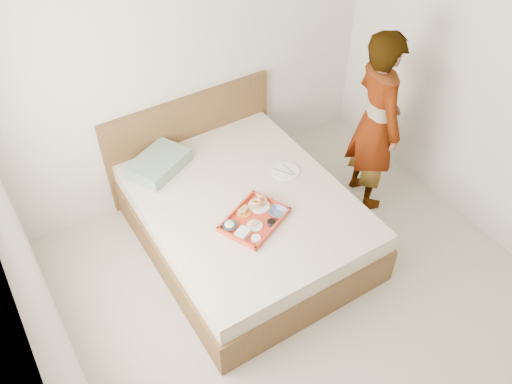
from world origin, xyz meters
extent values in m
cube|color=beige|center=(0.00, 0.00, 0.00)|extent=(3.50, 4.00, 0.01)
cube|color=silver|center=(0.00, 2.00, 1.30)|extent=(3.50, 0.01, 2.60)
cube|color=silver|center=(-1.75, 0.00, 1.30)|extent=(0.01, 4.00, 2.60)
cube|color=brown|center=(-0.12, 1.00, 0.27)|extent=(1.65, 2.00, 0.53)
cube|color=brown|center=(-0.12, 1.97, 0.47)|extent=(1.65, 0.06, 0.95)
cube|color=gray|center=(-0.56, 1.69, 0.59)|extent=(0.60, 0.53, 0.12)
cube|color=red|center=(-0.19, 0.73, 0.55)|extent=(0.61, 0.54, 0.05)
cylinder|color=white|center=(-0.08, 0.84, 0.55)|extent=(0.23, 0.23, 0.01)
imported|color=navy|center=(0.00, 0.69, 0.56)|extent=(0.19, 0.19, 0.03)
cylinder|color=black|center=(-0.10, 0.63, 0.56)|extent=(0.10, 0.10, 0.03)
cylinder|color=white|center=(-0.23, 0.68, 0.55)|extent=(0.16, 0.16, 0.01)
cylinder|color=orange|center=(-0.22, 0.84, 0.55)|extent=(0.16, 0.16, 0.01)
imported|color=navy|center=(-0.39, 0.77, 0.56)|extent=(0.15, 0.15, 0.03)
cube|color=silver|center=(-0.35, 0.65, 0.57)|extent=(0.13, 0.12, 0.05)
cylinder|color=white|center=(-0.29, 0.56, 0.56)|extent=(0.10, 0.10, 0.03)
cylinder|color=white|center=(0.34, 1.08, 0.54)|extent=(0.28, 0.28, 0.01)
imported|color=silver|center=(1.14, 0.90, 0.85)|extent=(0.54, 0.70, 1.70)
camera|label=1|loc=(-1.66, -1.63, 3.51)|focal=36.65mm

